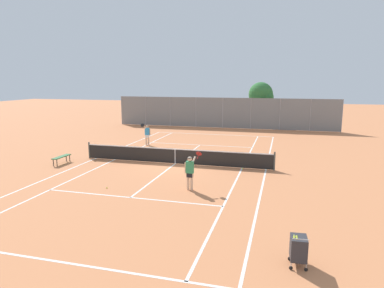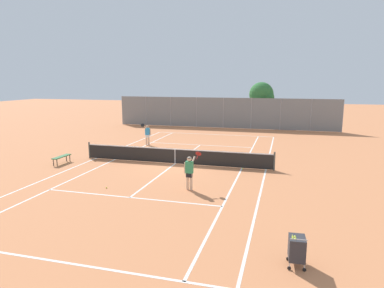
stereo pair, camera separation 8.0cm
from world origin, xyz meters
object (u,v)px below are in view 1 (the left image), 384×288
at_px(player_far_left, 147,134).
at_px(loose_tennis_ball_1, 243,168).
at_px(loose_tennis_ball_0, 107,188).
at_px(tennis_net, 175,156).
at_px(player_near_side, 190,171).
at_px(ball_cart, 298,248).
at_px(tree_behind_left, 262,95).
at_px(courtside_bench, 62,157).

relative_size(player_far_left, loose_tennis_ball_1, 26.88).
xyz_separation_m(loose_tennis_ball_0, loose_tennis_ball_1, (5.83, 5.34, 0.00)).
height_order(tennis_net, loose_tennis_ball_0, tennis_net).
xyz_separation_m(tennis_net, player_near_side, (2.24, -4.67, 0.42)).
bearing_deg(ball_cart, tennis_net, 123.79).
relative_size(loose_tennis_ball_0, loose_tennis_ball_1, 1.00).
height_order(player_near_side, loose_tennis_ball_1, player_near_side).
bearing_deg(tree_behind_left, tennis_net, -102.13).
bearing_deg(player_near_side, ball_cart, -50.48).
xyz_separation_m(courtside_bench, tree_behind_left, (10.71, 20.09, 3.06)).
height_order(tennis_net, courtside_bench, tennis_net).
distance_m(ball_cart, player_near_side, 7.36).
height_order(player_far_left, loose_tennis_ball_0, player_far_left).
height_order(player_far_left, tree_behind_left, tree_behind_left).
distance_m(player_far_left, courtside_bench, 7.57).
distance_m(ball_cart, loose_tennis_ball_1, 10.53).
distance_m(tennis_net, courtside_bench, 7.01).
bearing_deg(loose_tennis_ball_1, player_near_side, -113.48).
bearing_deg(loose_tennis_ball_0, tree_behind_left, 76.83).
relative_size(ball_cart, tree_behind_left, 0.20).
bearing_deg(player_far_left, loose_tennis_ball_1, -33.44).
xyz_separation_m(ball_cart, loose_tennis_ball_0, (-8.56, 4.82, -0.50)).
bearing_deg(player_near_side, player_far_left, 122.25).
distance_m(player_far_left, loose_tennis_ball_1, 9.86).
bearing_deg(courtside_bench, player_far_left, 68.45).
relative_size(tennis_net, loose_tennis_ball_1, 181.82).
height_order(loose_tennis_ball_1, courtside_bench, courtside_bench).
bearing_deg(courtside_bench, ball_cart, -31.93).
bearing_deg(loose_tennis_ball_0, tennis_net, 73.43).
height_order(player_near_side, loose_tennis_ball_0, player_near_side).
relative_size(ball_cart, player_near_side, 0.54).
distance_m(player_near_side, loose_tennis_ball_1, 4.97).
xyz_separation_m(tennis_net, tree_behind_left, (3.93, 18.28, 2.96)).
distance_m(ball_cart, player_far_left, 19.02).
bearing_deg(player_far_left, loose_tennis_ball_0, -77.61).
height_order(ball_cart, tree_behind_left, tree_behind_left).
height_order(player_near_side, player_far_left, same).
height_order(player_far_left, loose_tennis_ball_1, player_far_left).
distance_m(player_near_side, player_far_left, 11.70).
relative_size(tennis_net, courtside_bench, 8.00).
xyz_separation_m(tennis_net, loose_tennis_ball_0, (-1.64, -5.52, -0.48)).
relative_size(loose_tennis_ball_1, tree_behind_left, 0.01).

